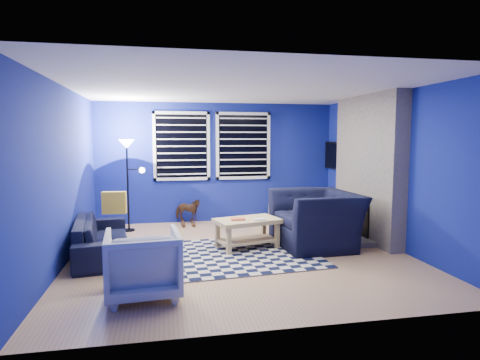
# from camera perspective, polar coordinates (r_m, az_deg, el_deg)

# --- Properties ---
(floor) EXTENTS (5.00, 5.00, 0.00)m
(floor) POSITION_cam_1_polar(r_m,az_deg,el_deg) (6.28, -0.04, -10.36)
(floor) COLOR tan
(floor) RESTS_ON ground
(ceiling) EXTENTS (5.00, 5.00, 0.00)m
(ceiling) POSITION_cam_1_polar(r_m,az_deg,el_deg) (6.07, -0.04, 12.92)
(ceiling) COLOR white
(ceiling) RESTS_ON wall_back
(wall_back) EXTENTS (5.00, 0.00, 5.00)m
(wall_back) POSITION_cam_1_polar(r_m,az_deg,el_deg) (8.51, -3.21, 2.50)
(wall_back) COLOR navy
(wall_back) RESTS_ON floor
(wall_left) EXTENTS (0.00, 5.00, 5.00)m
(wall_left) POSITION_cam_1_polar(r_m,az_deg,el_deg) (6.09, -23.80, 0.61)
(wall_left) COLOR navy
(wall_left) RESTS_ON floor
(wall_right) EXTENTS (0.00, 5.00, 5.00)m
(wall_right) POSITION_cam_1_polar(r_m,az_deg,el_deg) (6.96, 20.62, 1.34)
(wall_right) COLOR navy
(wall_right) RESTS_ON floor
(fireplace) EXTENTS (0.65, 2.00, 2.50)m
(fireplace) POSITION_cam_1_polar(r_m,az_deg,el_deg) (7.33, 17.62, 1.24)
(fireplace) COLOR gray
(fireplace) RESTS_ON floor
(window_left) EXTENTS (1.17, 0.06, 1.42)m
(window_left) POSITION_cam_1_polar(r_m,az_deg,el_deg) (8.39, -8.29, 4.79)
(window_left) COLOR black
(window_left) RESTS_ON wall_back
(window_right) EXTENTS (1.17, 0.06, 1.42)m
(window_right) POSITION_cam_1_polar(r_m,az_deg,el_deg) (8.55, 0.48, 4.87)
(window_right) COLOR black
(window_right) RESTS_ON wall_back
(tv) EXTENTS (0.07, 1.00, 0.58)m
(tv) POSITION_cam_1_polar(r_m,az_deg,el_deg) (8.70, 13.46, 3.41)
(tv) COLOR black
(tv) RESTS_ON wall_right
(rug) EXTENTS (2.65, 2.20, 0.02)m
(rug) POSITION_cam_1_polar(r_m,az_deg,el_deg) (6.18, -1.24, -10.56)
(rug) COLOR black
(rug) RESTS_ON floor
(sofa) EXTENTS (2.02, 1.01, 0.56)m
(sofa) POSITION_cam_1_polar(r_m,az_deg,el_deg) (6.45, -19.04, -7.67)
(sofa) COLOR black
(sofa) RESTS_ON floor
(armchair_big) EXTENTS (1.44, 1.28, 0.90)m
(armchair_big) POSITION_cam_1_polar(r_m,az_deg,el_deg) (6.69, 10.76, -5.49)
(armchair_big) COLOR black
(armchair_big) RESTS_ON floor
(armchair_bent) EXTENTS (0.86, 0.89, 0.75)m
(armchair_bent) POSITION_cam_1_polar(r_m,az_deg,el_deg) (4.69, -13.63, -11.45)
(armchair_bent) COLOR gray
(armchair_bent) RESTS_ON floor
(rocking_horse) EXTENTS (0.42, 0.60, 0.46)m
(rocking_horse) POSITION_cam_1_polar(r_m,az_deg,el_deg) (8.30, -7.46, -4.23)
(rocking_horse) COLOR #492417
(rocking_horse) RESTS_ON floor
(coffee_table) EXTENTS (1.12, 0.82, 0.50)m
(coffee_table) POSITION_cam_1_polar(r_m,az_deg,el_deg) (6.47, 1.02, -6.71)
(coffee_table) COLOR tan
(coffee_table) RESTS_ON rug
(cabinet) EXTENTS (0.69, 0.57, 0.58)m
(cabinet) POSITION_cam_1_polar(r_m,az_deg,el_deg) (8.54, 6.45, -4.23)
(cabinet) COLOR tan
(cabinet) RESTS_ON floor
(floor_lamp) EXTENTS (0.47, 0.29, 1.74)m
(floor_lamp) POSITION_cam_1_polar(r_m,az_deg,el_deg) (7.82, -15.65, 3.25)
(floor_lamp) COLOR black
(floor_lamp) RESTS_ON floor
(throw_pillow) EXTENTS (0.38, 0.15, 0.36)m
(throw_pillow) POSITION_cam_1_polar(r_m,az_deg,el_deg) (6.70, -17.45, -3.09)
(throw_pillow) COLOR gold
(throw_pillow) RESTS_ON sofa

